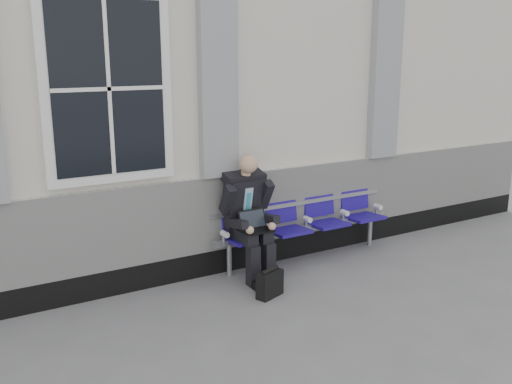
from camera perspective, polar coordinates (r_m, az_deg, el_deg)
ground at (r=5.28m, az=-12.30°, el=-16.23°), size 70.00×70.00×0.00m
station_building at (r=7.97m, az=-21.33°, el=10.12°), size 14.40×4.40×4.49m
bench at (r=7.31m, az=4.85°, el=-2.58°), size 2.60×0.47×0.91m
businessman at (r=6.66m, az=-0.78°, el=-2.03°), size 0.60×0.81×1.48m
briefcase at (r=6.30m, az=1.39°, el=-9.14°), size 0.35×0.24×0.33m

